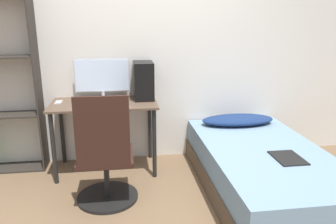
% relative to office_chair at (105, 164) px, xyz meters
% --- Properties ---
extents(ground_plane, '(14.00, 14.00, 0.00)m').
position_rel_office_chair_xyz_m(ground_plane, '(0.40, -0.38, -0.38)').
color(ground_plane, brown).
extents(wall_back, '(8.00, 0.05, 2.50)m').
position_rel_office_chair_xyz_m(wall_back, '(0.40, 1.04, 0.87)').
color(wall_back, silver).
rests_on(wall_back, ground_plane).
extents(desk, '(1.11, 0.61, 0.77)m').
position_rel_office_chair_xyz_m(desk, '(-0.02, 0.71, 0.27)').
color(desk, brown).
rests_on(desk, ground_plane).
extents(office_chair, '(0.57, 0.57, 1.04)m').
position_rel_office_chair_xyz_m(office_chair, '(0.00, 0.00, 0.00)').
color(office_chair, black).
rests_on(office_chair, ground_plane).
extents(bed, '(1.11, 2.03, 0.44)m').
position_rel_office_chair_xyz_m(bed, '(1.49, -0.00, -0.16)').
color(bed, '#4C3D2D').
rests_on(bed, ground_plane).
extents(pillow, '(0.84, 0.36, 0.11)m').
position_rel_office_chair_xyz_m(pillow, '(1.49, 0.75, 0.12)').
color(pillow, navy).
rests_on(pillow, bed).
extents(magazine, '(0.24, 0.32, 0.01)m').
position_rel_office_chair_xyz_m(magazine, '(1.59, -0.25, 0.07)').
color(magazine, black).
rests_on(magazine, bed).
extents(monitor, '(0.60, 0.20, 0.44)m').
position_rel_office_chair_xyz_m(monitor, '(-0.04, 0.90, 0.63)').
color(monitor, '#B7B7BC').
rests_on(monitor, desk).
extents(keyboard, '(0.42, 0.11, 0.02)m').
position_rel_office_chair_xyz_m(keyboard, '(-0.06, 0.58, 0.40)').
color(keyboard, silver).
rests_on(keyboard, desk).
extents(pc_tower, '(0.21, 0.34, 0.41)m').
position_rel_office_chair_xyz_m(pc_tower, '(0.41, 0.83, 0.59)').
color(pc_tower, black).
rests_on(pc_tower, desk).
extents(mouse, '(0.06, 0.09, 0.02)m').
position_rel_office_chair_xyz_m(mouse, '(0.20, 0.58, 0.40)').
color(mouse, black).
rests_on(mouse, desk).
extents(phone, '(0.07, 0.14, 0.01)m').
position_rel_office_chair_xyz_m(phone, '(-0.50, 0.77, 0.39)').
color(phone, '#B7B7BC').
rests_on(phone, desk).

